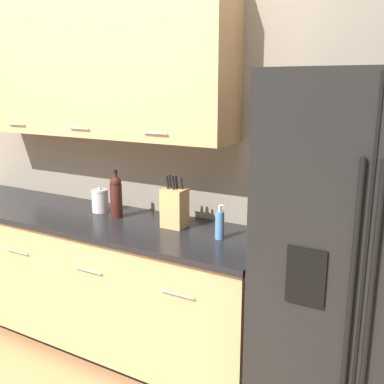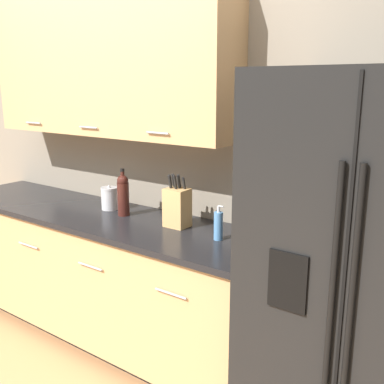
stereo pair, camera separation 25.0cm
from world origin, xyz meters
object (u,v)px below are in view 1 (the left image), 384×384
at_px(refrigerator, 375,275).
at_px(wine_bottle, 116,196).
at_px(soap_dispenser, 220,225).
at_px(knife_block, 175,207).
at_px(steel_canister, 100,200).

height_order(refrigerator, wine_bottle, refrigerator).
bearing_deg(wine_bottle, soap_dispenser, -3.14).
height_order(knife_block, soap_dispenser, knife_block).
height_order(refrigerator, soap_dispenser, refrigerator).
height_order(soap_dispenser, steel_canister, soap_dispenser).
height_order(knife_block, steel_canister, knife_block).
distance_m(knife_block, steel_canister, 0.61).
bearing_deg(soap_dispenser, wine_bottle, 176.86).
distance_m(knife_block, wine_bottle, 0.43).
bearing_deg(wine_bottle, refrigerator, -4.35).
bearing_deg(refrigerator, steel_canister, 174.51).
xyz_separation_m(refrigerator, steel_canister, (-1.76, 0.17, 0.08)).
xyz_separation_m(refrigerator, knife_block, (-1.15, 0.14, 0.12)).
xyz_separation_m(knife_block, soap_dispenser, (0.33, -0.06, -0.04)).
xyz_separation_m(refrigerator, soap_dispenser, (-0.82, 0.08, 0.08)).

